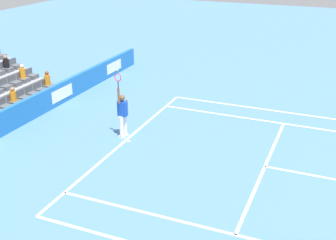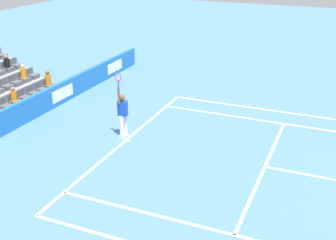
# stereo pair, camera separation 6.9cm
# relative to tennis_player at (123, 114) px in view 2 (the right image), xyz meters

# --- Properties ---
(line_baseline) EXTENTS (10.97, 0.10, 0.01)m
(line_baseline) POSITION_rel_tennis_player_xyz_m (0.31, 0.25, -0.99)
(line_baseline) COLOR white
(line_baseline) RESTS_ON ground
(line_service) EXTENTS (8.23, 0.10, 0.01)m
(line_service) POSITION_rel_tennis_player_xyz_m (0.31, 5.74, -0.99)
(line_service) COLOR white
(line_service) RESTS_ON ground
(line_singles_sideline_left) EXTENTS (0.10, 11.89, 0.01)m
(line_singles_sideline_left) POSITION_rel_tennis_player_xyz_m (4.42, 6.20, -0.99)
(line_singles_sideline_left) COLOR white
(line_singles_sideline_left) RESTS_ON ground
(line_singles_sideline_right) EXTENTS (0.10, 11.89, 0.01)m
(line_singles_sideline_right) POSITION_rel_tennis_player_xyz_m (-3.81, 6.20, -0.99)
(line_singles_sideline_right) COLOR white
(line_singles_sideline_right) RESTS_ON ground
(line_doubles_sideline_right) EXTENTS (0.10, 11.89, 0.01)m
(line_doubles_sideline_right) POSITION_rel_tennis_player_xyz_m (-5.18, 6.20, -0.99)
(line_doubles_sideline_right) COLOR white
(line_doubles_sideline_right) RESTS_ON ground
(line_centre_mark) EXTENTS (0.10, 0.20, 0.01)m
(line_centre_mark) POSITION_rel_tennis_player_xyz_m (0.31, 0.35, -0.99)
(line_centre_mark) COLOR white
(line_centre_mark) RESTS_ON ground
(sponsor_barrier) EXTENTS (20.29, 0.22, 1.02)m
(sponsor_barrier) POSITION_rel_tennis_player_xyz_m (0.31, -4.58, -0.48)
(sponsor_barrier) COLOR #1E66AD
(sponsor_barrier) RESTS_ON ground
(tennis_player) EXTENTS (0.52, 0.38, 2.85)m
(tennis_player) POSITION_rel_tennis_player_xyz_m (0.00, 0.00, 0.00)
(tennis_player) COLOR white
(tennis_player) RESTS_ON ground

